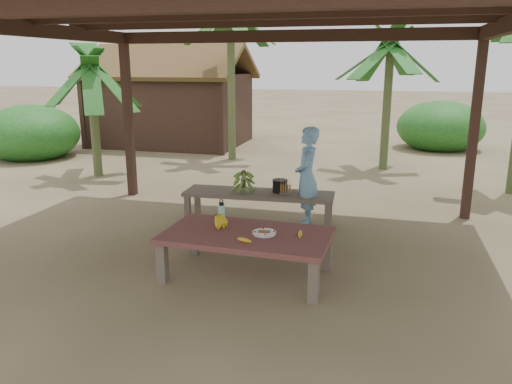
% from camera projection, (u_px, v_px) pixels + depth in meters
% --- Properties ---
extents(ground, '(80.00, 80.00, 0.00)m').
position_uv_depth(ground, '(248.00, 254.00, 6.17)').
color(ground, brown).
rests_on(ground, ground).
extents(pavilion, '(6.60, 5.60, 2.95)m').
position_uv_depth(pavilion, '(246.00, 17.00, 5.46)').
color(pavilion, black).
rests_on(pavilion, ground).
extents(work_table, '(1.84, 1.07, 0.50)m').
position_uv_depth(work_table, '(247.00, 239.00, 5.45)').
color(work_table, brown).
rests_on(work_table, ground).
extents(bench, '(2.23, 0.71, 0.45)m').
position_uv_depth(bench, '(259.00, 196.00, 7.36)').
color(bench, brown).
rests_on(bench, ground).
extents(ripe_banana_bunch, '(0.29, 0.26, 0.15)m').
position_uv_depth(ripe_banana_bunch, '(216.00, 220.00, 5.64)').
color(ripe_banana_bunch, yellow).
rests_on(ripe_banana_bunch, work_table).
extents(plate, '(0.26, 0.26, 0.04)m').
position_uv_depth(plate, '(264.00, 233.00, 5.37)').
color(plate, white).
rests_on(plate, work_table).
extents(loose_banana_front, '(0.16, 0.06, 0.04)m').
position_uv_depth(loose_banana_front, '(244.00, 240.00, 5.14)').
color(loose_banana_front, yellow).
rests_on(loose_banana_front, work_table).
extents(loose_banana_side, '(0.05, 0.16, 0.04)m').
position_uv_depth(loose_banana_side, '(300.00, 234.00, 5.33)').
color(loose_banana_side, yellow).
rests_on(loose_banana_side, work_table).
extents(water_flask, '(0.08, 0.08, 0.29)m').
position_uv_depth(water_flask, '(222.00, 213.00, 5.73)').
color(water_flask, '#44CDD6').
rests_on(water_flask, work_table).
extents(green_banana_stalk, '(0.30, 0.30, 0.33)m').
position_uv_depth(green_banana_stalk, '(244.00, 181.00, 7.35)').
color(green_banana_stalk, '#598C2D').
rests_on(green_banana_stalk, bench).
extents(cooking_pot, '(0.21, 0.21, 0.18)m').
position_uv_depth(cooking_pot, '(280.00, 186.00, 7.33)').
color(cooking_pot, black).
rests_on(cooking_pot, bench).
extents(skewer_rack, '(0.18, 0.09, 0.24)m').
position_uv_depth(skewer_rack, '(285.00, 186.00, 7.19)').
color(skewer_rack, '#A57F47').
rests_on(skewer_rack, bench).
extents(woman, '(0.40, 0.56, 1.43)m').
position_uv_depth(woman, '(307.00, 177.00, 7.15)').
color(woman, '#78B4E2').
rests_on(woman, ground).
extents(hut, '(4.40, 3.43, 2.85)m').
position_uv_depth(hut, '(172.00, 106.00, 14.49)').
color(hut, black).
rests_on(hut, ground).
extents(banana_plant_n, '(1.80, 1.80, 2.94)m').
position_uv_depth(banana_plant_n, '(390.00, 55.00, 10.57)').
color(banana_plant_n, '#596638').
rests_on(banana_plant_n, ground).
extents(banana_plant_nw, '(1.80, 1.80, 3.74)m').
position_uv_depth(banana_plant_nw, '(231.00, 21.00, 11.52)').
color(banana_plant_nw, '#596638').
rests_on(banana_plant_nw, ground).
extents(banana_plant_w, '(1.80, 1.80, 2.47)m').
position_uv_depth(banana_plant_w, '(91.00, 79.00, 10.00)').
color(banana_plant_w, '#596638').
rests_on(banana_plant_w, ground).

